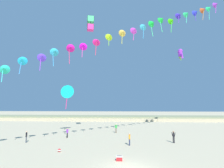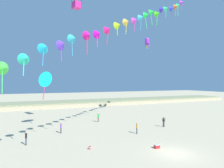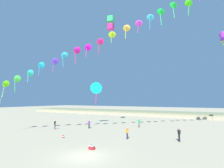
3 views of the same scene
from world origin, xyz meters
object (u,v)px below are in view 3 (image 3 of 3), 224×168
at_px(person_far_left, 127,132).
at_px(large_kite_low_lead, 111,23).
at_px(person_near_left, 89,124).
at_px(large_kite_high_solo, 223,38).
at_px(beach_cooler, 92,148).
at_px(person_mid_center, 179,134).
at_px(large_kite_mid_trail, 96,88).
at_px(person_near_right, 55,124).
at_px(person_far_right, 139,122).
at_px(beach_ball, 63,136).

height_order(person_far_left, large_kite_low_lead, large_kite_low_lead).
xyz_separation_m(person_near_left, large_kite_low_lead, (2.97, 2.69, 19.50)).
distance_m(person_near_left, large_kite_high_solo, 29.30).
distance_m(large_kite_high_solo, beach_cooler, 30.58).
bearing_deg(person_mid_center, large_kite_high_solo, 66.24).
relative_size(person_near_left, large_kite_mid_trail, 0.33).
bearing_deg(large_kite_low_lead, person_mid_center, -22.57).
bearing_deg(large_kite_high_solo, person_near_right, -150.70).
bearing_deg(person_near_left, person_far_right, 35.09).
bearing_deg(large_kite_low_lead, person_near_right, -139.23).
bearing_deg(person_far_left, large_kite_low_lead, 132.90).
distance_m(person_mid_center, beach_ball, 15.28).
height_order(person_mid_center, large_kite_low_lead, large_kite_low_lead).
height_order(person_near_right, beach_cooler, person_near_right).
bearing_deg(person_far_left, beach_ball, -156.13).
distance_m(person_far_left, large_kite_high_solo, 25.41).
distance_m(person_near_right, beach_cooler, 14.95).
relative_size(person_far_right, beach_cooler, 2.99).
relative_size(person_near_left, beach_ball, 4.23).
bearing_deg(large_kite_mid_trail, large_kite_low_lead, -24.09).
relative_size(person_near_right, person_mid_center, 0.97).
bearing_deg(beach_cooler, large_kite_mid_trail, 123.53).
xyz_separation_m(person_near_right, person_mid_center, (20.59, 1.14, 0.03)).
bearing_deg(person_near_left, large_kite_high_solo, 26.75).
xyz_separation_m(large_kite_low_lead, large_kite_high_solo, (19.09, 8.43, -3.76)).
bearing_deg(person_far_right, large_kite_mid_trail, -176.95).
xyz_separation_m(person_far_right, beach_cooler, (0.94, -16.23, -0.79)).
bearing_deg(large_kite_high_solo, large_kite_mid_trail, -165.31).
height_order(large_kite_mid_trail, beach_ball, large_kite_mid_trail).
height_order(person_near_left, beach_ball, person_near_left).
bearing_deg(large_kite_low_lead, person_far_right, 29.78).
bearing_deg(large_kite_mid_trail, person_near_right, -107.63).
bearing_deg(beach_cooler, person_far_left, 79.05).
xyz_separation_m(person_mid_center, large_kite_low_lead, (-13.00, 5.41, 19.43)).
height_order(person_near_left, person_mid_center, person_mid_center).
bearing_deg(person_far_left, person_near_right, 176.93).
bearing_deg(person_mid_center, person_near_right, -176.83).
relative_size(large_kite_high_solo, beach_cooler, 4.70).
height_order(person_far_left, large_kite_high_solo, large_kite_high_solo).
relative_size(person_far_left, beach_ball, 4.38).
bearing_deg(person_far_left, beach_cooler, -100.95).
relative_size(person_far_right, beach_ball, 4.77).
xyz_separation_m(person_near_right, large_kite_low_lead, (7.59, 6.54, 19.46)).
bearing_deg(person_near_right, person_far_left, -3.07).
bearing_deg(person_near_left, large_kite_low_lead, 42.18).
distance_m(person_near_left, person_far_left, 10.81).
bearing_deg(person_near_right, person_near_left, 39.83).
distance_m(large_kite_low_lead, large_kite_high_solo, 21.20).
distance_m(large_kite_mid_trail, beach_cooler, 20.33).
xyz_separation_m(large_kite_mid_trail, beach_ball, (3.58, -13.03, -7.64)).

